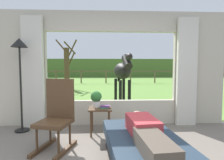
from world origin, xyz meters
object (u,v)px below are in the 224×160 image
(rocking_chair, at_px, (57,115))
(potted_plant, at_px, (96,98))
(recliner_sofa, at_px, (144,153))
(pasture_tree, at_px, (67,66))
(side_table, at_px, (100,112))
(reclining_person, at_px, (146,131))
(floor_lamp_left, at_px, (20,56))
(book_stack, at_px, (105,107))
(horse, at_px, (123,71))

(rocking_chair, bearing_deg, potted_plant, 63.46)
(recliner_sofa, relative_size, pasture_tree, 0.59)
(rocking_chair, distance_m, side_table, 0.91)
(reclining_person, relative_size, pasture_tree, 0.48)
(floor_lamp_left, bearing_deg, potted_plant, -6.07)
(reclining_person, bearing_deg, floor_lamp_left, 139.12)
(book_stack, bearing_deg, floor_lamp_left, 170.84)
(side_table, bearing_deg, reclining_person, -66.33)
(recliner_sofa, distance_m, reclining_person, 0.31)
(pasture_tree, bearing_deg, rocking_chair, -79.79)
(potted_plant, xyz_separation_m, pasture_tree, (-2.13, 7.85, 0.70))
(reclining_person, relative_size, side_table, 2.76)
(rocking_chair, relative_size, side_table, 2.15)
(pasture_tree, bearing_deg, horse, -58.70)
(recliner_sofa, distance_m, rocking_chair, 1.48)
(reclining_person, distance_m, horse, 4.43)
(book_stack, relative_size, pasture_tree, 0.07)
(reclining_person, xyz_separation_m, floor_lamp_left, (-2.19, 1.56, 1.00))
(recliner_sofa, xyz_separation_m, side_table, (-0.59, 1.29, 0.21))
(side_table, distance_m, pasture_tree, 8.27)
(recliner_sofa, xyz_separation_m, reclining_person, (0.00, -0.05, 0.30))
(rocking_chair, distance_m, pasture_tree, 8.69)
(recliner_sofa, bearing_deg, reclining_person, -95.41)
(recliner_sofa, xyz_separation_m, book_stack, (-0.50, 1.24, 0.33))
(pasture_tree, bearing_deg, recliner_sofa, -73.07)
(book_stack, height_order, floor_lamp_left, floor_lamp_left)
(rocking_chair, relative_size, horse, 0.62)
(potted_plant, relative_size, floor_lamp_left, 0.17)
(reclining_person, distance_m, pasture_tree, 9.71)
(reclining_person, bearing_deg, potted_plant, 110.08)
(rocking_chair, xyz_separation_m, floor_lamp_left, (-0.92, 0.82, 0.98))
(reclining_person, distance_m, side_table, 1.47)
(side_table, distance_m, floor_lamp_left, 1.96)
(reclining_person, relative_size, rocking_chair, 1.28)
(side_table, xyz_separation_m, floor_lamp_left, (-1.61, 0.22, 1.10))
(potted_plant, distance_m, horse, 3.12)
(potted_plant, height_order, pasture_tree, pasture_tree)
(reclining_person, height_order, pasture_tree, pasture_tree)
(floor_lamp_left, height_order, horse, floor_lamp_left)
(reclining_person, bearing_deg, horse, 82.46)
(book_stack, height_order, pasture_tree, pasture_tree)
(floor_lamp_left, xyz_separation_m, pasture_tree, (-0.61, 7.69, -0.12))
(floor_lamp_left, xyz_separation_m, horse, (2.36, 2.81, -0.37))
(reclining_person, height_order, floor_lamp_left, floor_lamp_left)
(rocking_chair, relative_size, potted_plant, 3.50)
(reclining_person, relative_size, book_stack, 7.24)
(rocking_chair, distance_m, potted_plant, 0.90)
(side_table, xyz_separation_m, pasture_tree, (-2.21, 7.91, 0.97))
(reclining_person, relative_size, potted_plant, 4.49)
(recliner_sofa, relative_size, potted_plant, 5.55)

